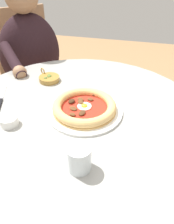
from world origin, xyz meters
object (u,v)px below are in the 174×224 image
at_px(ramekin_capers, 9,121).
at_px(pizza_on_plate, 84,108).
at_px(steak_knife, 1,101).
at_px(dining_table, 79,138).
at_px(water_glass, 79,159).
at_px(olive_pan, 49,78).
at_px(diner_person, 35,81).
at_px(cafe_chair_diner, 28,65).

bearing_deg(ramekin_capers, pizza_on_plate, 29.38).
bearing_deg(pizza_on_plate, steak_knife, -178.22).
xyz_separation_m(pizza_on_plate, ramekin_capers, (-0.25, -0.14, -0.00)).
distance_m(dining_table, water_glass, 0.32).
distance_m(olive_pan, diner_person, 0.48).
height_order(olive_pan, cafe_chair_diner, cafe_chair_diner).
distance_m(steak_knife, olive_pan, 0.25).
bearing_deg(pizza_on_plate, dining_table, -158.72).
relative_size(pizza_on_plate, diner_person, 0.27).
relative_size(pizza_on_plate, olive_pan, 2.70).
xyz_separation_m(steak_knife, diner_person, (-0.13, 0.55, -0.22)).
distance_m(dining_table, cafe_chair_diner, 0.87).
height_order(olive_pan, diner_person, diner_person).
bearing_deg(cafe_chair_diner, diner_person, -50.33).
distance_m(steak_knife, ramekin_capers, 0.17).
bearing_deg(water_glass, cafe_chair_diner, 124.56).
xyz_separation_m(pizza_on_plate, cafe_chair_diner, (-0.58, 0.65, -0.18)).
bearing_deg(diner_person, water_glass, -56.23).
height_order(dining_table, pizza_on_plate, pizza_on_plate).
bearing_deg(olive_pan, diner_person, 128.05).
height_order(dining_table, steak_knife, steak_knife).
relative_size(water_glass, diner_person, 0.07).
xyz_separation_m(olive_pan, cafe_chair_diner, (-0.35, 0.45, -0.17)).
bearing_deg(steak_knife, water_glass, -32.26).
bearing_deg(pizza_on_plate, water_glass, -78.84).
height_order(ramekin_capers, cafe_chair_diner, cafe_chair_diner).
relative_size(water_glass, olive_pan, 0.74).
distance_m(olive_pan, cafe_chair_diner, 0.60).
bearing_deg(pizza_on_plate, diner_person, 132.22).
height_order(dining_table, cafe_chair_diner, cafe_chair_diner).
bearing_deg(ramekin_capers, olive_pan, 86.83).
xyz_separation_m(dining_table, steak_knife, (-0.34, -0.00, 0.14)).
bearing_deg(water_glass, steak_knife, 147.74).
distance_m(water_glass, diner_person, 1.01).
bearing_deg(steak_knife, ramekin_capers, -48.90).
distance_m(dining_table, diner_person, 0.72).
xyz_separation_m(olive_pan, diner_person, (-0.26, 0.33, -0.23)).
bearing_deg(diner_person, ramekin_capers, -70.49).
relative_size(dining_table, steak_knife, 5.27).
distance_m(pizza_on_plate, diner_person, 0.76).
bearing_deg(olive_pan, water_glass, -59.46).
relative_size(steak_knife, cafe_chair_diner, 0.21).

